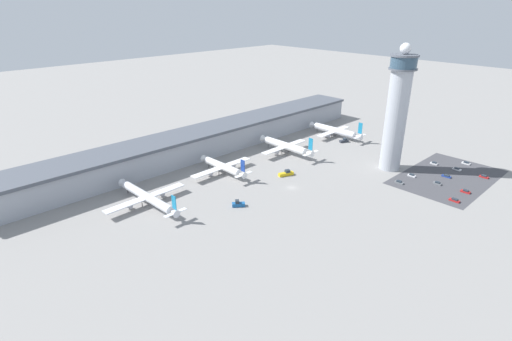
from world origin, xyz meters
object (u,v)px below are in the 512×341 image
at_px(airplane_gate_delta, 335,131).
at_px(car_green_van, 434,163).
at_px(control_tower, 397,111).
at_px(car_white_wagon, 457,169).
at_px(airplane_gate_bravo, 223,167).
at_px(service_truck_baggage, 344,141).
at_px(car_blue_compact, 484,177).
at_px(service_truck_fuel, 286,174).
at_px(car_grey_coupe, 454,200).
at_px(car_navy_sedan, 466,163).
at_px(car_black_suv, 412,175).
at_px(airplane_gate_charlie, 286,146).
at_px(car_red_hatchback, 399,182).
at_px(airplane_gate_alpha, 147,197).
at_px(car_maroon_suv, 446,176).
at_px(car_silver_sedan, 466,191).
at_px(service_truck_catering, 238,204).
at_px(car_yellow_taxi, 437,183).

relative_size(airplane_gate_delta, car_green_van, 9.87).
bearing_deg(airplane_gate_delta, control_tower, -114.14).
relative_size(car_green_van, car_white_wagon, 0.91).
bearing_deg(airplane_gate_bravo, service_truck_baggage, -9.35).
bearing_deg(control_tower, car_blue_compact, -59.33).
xyz_separation_m(service_truck_fuel, car_grey_coupe, (34.36, -74.43, -0.51)).
bearing_deg(airplane_gate_delta, car_navy_sedan, -81.08).
bearing_deg(control_tower, car_black_suv, -96.09).
bearing_deg(airplane_gate_charlie, car_red_hatchback, -81.90).
xyz_separation_m(airplane_gate_alpha, car_grey_coupe, (105.18, -95.34, -3.61)).
relative_size(airplane_gate_charlie, car_maroon_suv, 8.52).
bearing_deg(control_tower, airplane_gate_alpha, 155.79).
height_order(airplane_gate_charlie, car_silver_sedan, airplane_gate_charlie).
relative_size(airplane_gate_charlie, car_navy_sedan, 8.84).
distance_m(service_truck_catering, car_black_suv, 96.94).
bearing_deg(car_maroon_suv, service_truck_catering, 152.93).
bearing_deg(car_green_van, airplane_gate_delta, 89.57).
height_order(control_tower, car_silver_sedan, control_tower).
relative_size(control_tower, car_navy_sedan, 14.72).
distance_m(service_truck_catering, car_grey_coupe, 100.61).
xyz_separation_m(car_red_hatchback, car_black_suv, (12.99, -0.32, -0.02)).
relative_size(car_grey_coupe, car_white_wagon, 1.04).
height_order(airplane_gate_charlie, airplane_gate_delta, airplane_gate_charlie).
distance_m(car_navy_sedan, car_black_suv, 41.18).
xyz_separation_m(car_silver_sedan, car_navy_sedan, (38.61, 14.09, -0.04)).
height_order(control_tower, car_green_van, control_tower).
xyz_separation_m(car_maroon_suv, car_white_wagon, (13.78, -0.01, -0.00)).
distance_m(service_truck_catering, car_silver_sedan, 111.02).
relative_size(car_red_hatchback, car_white_wagon, 0.98).
bearing_deg(airplane_gate_alpha, airplane_gate_charlie, 1.20).
distance_m(car_red_hatchback, car_yellow_taxi, 19.10).
relative_size(service_truck_baggage, car_black_suv, 1.61).
xyz_separation_m(service_truck_catering, car_blue_compact, (114.94, -65.81, -0.54)).
height_order(car_maroon_suv, car_white_wagon, same).
xyz_separation_m(service_truck_baggage, car_red_hatchback, (-33.78, -57.05, -0.40)).
xyz_separation_m(car_yellow_taxi, car_blue_compact, (26.07, -13.45, -0.02)).
bearing_deg(airplane_gate_bravo, car_black_suv, -45.82).
distance_m(car_red_hatchback, car_navy_sedan, 53.73).
distance_m(airplane_gate_bravo, car_navy_sedan, 138.92).
distance_m(service_truck_baggage, car_green_van, 58.26).
xyz_separation_m(airplane_gate_bravo, car_silver_sedan, (70.72, -99.72, -3.49)).
xyz_separation_m(car_navy_sedan, car_blue_compact, (-12.95, -13.90, -0.02)).
height_order(airplane_gate_bravo, car_black_suv, airplane_gate_bravo).
relative_size(control_tower, car_grey_coupe, 14.11).
bearing_deg(airplane_gate_alpha, car_grey_coupe, -42.19).
relative_size(airplane_gate_alpha, airplane_gate_delta, 1.11).
bearing_deg(car_maroon_suv, car_silver_sedan, -130.31).
bearing_deg(service_truck_fuel, airplane_gate_delta, 16.63).
distance_m(car_grey_coupe, car_blue_compact, 39.00).
bearing_deg(car_maroon_suv, car_yellow_taxi, -177.37).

